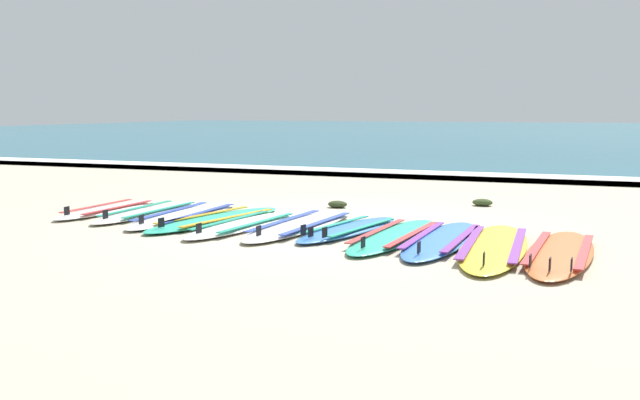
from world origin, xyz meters
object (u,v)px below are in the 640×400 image
at_px(surfboard_2, 185,215).
at_px(surfboard_7, 395,236).
at_px(surfboard_3, 216,219).
at_px(surfboard_1, 148,212).
at_px(surfboard_5, 301,225).
at_px(surfboard_0, 108,209).
at_px(surfboard_4, 244,224).
at_px(surfboard_8, 442,239).
at_px(surfboard_9, 494,246).
at_px(surfboard_10, 560,253).
at_px(surfboard_6, 349,229).

height_order(surfboard_2, surfboard_7, same).
bearing_deg(surfboard_3, surfboard_2, 162.91).
xyz_separation_m(surfboard_1, surfboard_5, (2.33, -0.26, -0.00)).
bearing_deg(surfboard_5, surfboard_3, 178.87).
bearing_deg(surfboard_1, surfboard_0, 179.94).
bearing_deg(surfboard_4, surfboard_1, 164.56).
xyz_separation_m(surfboard_3, surfboard_8, (2.92, -0.35, 0.00)).
bearing_deg(surfboard_1, surfboard_5, -6.41).
height_order(surfboard_3, surfboard_9, same).
height_order(surfboard_4, surfboard_7, same).
height_order(surfboard_2, surfboard_8, same).
relative_size(surfboard_0, surfboard_4, 0.90).
xyz_separation_m(surfboard_2, surfboard_3, (0.55, -0.17, 0.00)).
bearing_deg(surfboard_9, surfboard_4, 174.13).
relative_size(surfboard_8, surfboard_10, 0.96).
distance_m(surfboard_0, surfboard_6, 3.64).
xyz_separation_m(surfboard_7, surfboard_8, (0.53, -0.04, -0.00)).
distance_m(surfboard_5, surfboard_10, 3.00).
bearing_deg(surfboard_4, surfboard_6, 5.68).
xyz_separation_m(surfboard_0, surfboard_10, (5.94, -0.86, 0.00)).
xyz_separation_m(surfboard_1, surfboard_9, (4.65, -0.77, -0.00)).
distance_m(surfboard_3, surfboard_8, 2.94).
distance_m(surfboard_2, surfboard_6, 2.37).
bearing_deg(surfboard_4, surfboard_7, -2.57).
xyz_separation_m(surfboard_0, surfboard_2, (1.28, -0.07, -0.00)).
bearing_deg(surfboard_9, surfboard_3, 171.35).
relative_size(surfboard_1, surfboard_7, 0.94).
distance_m(surfboard_9, surfboard_10, 0.64).
bearing_deg(surfboard_8, surfboard_0, 172.95).
xyz_separation_m(surfboard_1, surfboard_3, (1.17, -0.24, -0.00)).
relative_size(surfboard_2, surfboard_3, 1.01).
height_order(surfboard_0, surfboard_2, same).
bearing_deg(surfboard_3, surfboard_10, -8.55).
relative_size(surfboard_0, surfboard_1, 0.92).
relative_size(surfboard_1, surfboard_8, 0.93).
height_order(surfboard_0, surfboard_6, same).
distance_m(surfboard_4, surfboard_8, 2.42).
bearing_deg(surfboard_3, surfboard_9, -8.65).
distance_m(surfboard_6, surfboard_10, 2.37).
distance_m(surfboard_7, surfboard_8, 0.53).
height_order(surfboard_6, surfboard_9, same).
distance_m(surfboard_6, surfboard_7, 0.63).
distance_m(surfboard_1, surfboard_9, 4.71).
height_order(surfboard_8, surfboard_10, same).
bearing_deg(surfboard_4, surfboard_8, -2.96).
relative_size(surfboard_3, surfboard_9, 0.94).
height_order(surfboard_0, surfboard_4, same).
xyz_separation_m(surfboard_1, surfboard_4, (1.67, -0.46, -0.00)).
bearing_deg(surfboard_1, surfboard_10, -9.22).
height_order(surfboard_2, surfboard_3, same).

